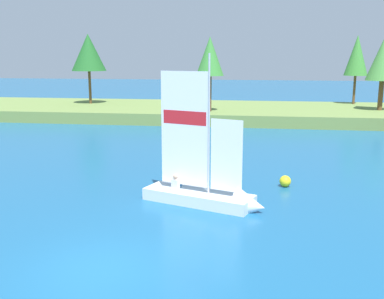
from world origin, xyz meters
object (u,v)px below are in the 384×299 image
shoreline_tree_left (88,53)px  shoreline_tree_midleft (210,57)px  shoreline_tree_centre (357,56)px  shoreline_tree_midright (384,59)px  channel_buoy (285,181)px  sailboat (214,194)px

shoreline_tree_left → shoreline_tree_midleft: bearing=-20.8°
shoreline_tree_centre → shoreline_tree_left: bearing=-172.8°
shoreline_tree_centre → shoreline_tree_midright: (1.24, -5.13, -0.27)m
shoreline_tree_centre → channel_buoy: size_ratio=13.26×
shoreline_tree_midleft → shoreline_tree_centre: bearing=30.9°
shoreline_tree_left → sailboat: shoreline_tree_left is taller
shoreline_tree_midleft → shoreline_tree_centre: 15.76m
shoreline_tree_midright → sailboat: (-12.14, -25.19, -4.97)m
shoreline_tree_midleft → shoreline_tree_centre: size_ratio=0.94×
sailboat → shoreline_tree_midright: bearing=84.1°
shoreline_tree_left → shoreline_tree_centre: shoreline_tree_left is taller
shoreline_tree_left → sailboat: size_ratio=1.11×
shoreline_tree_midright → shoreline_tree_midleft: bearing=-168.7°
shoreline_tree_left → shoreline_tree_centre: 26.29m
shoreline_tree_left → shoreline_tree_centre: size_ratio=1.02×
shoreline_tree_centre → sailboat: 32.64m
shoreline_tree_left → sailboat: (15.18, -27.01, -5.53)m
shoreline_tree_left → channel_buoy: (18.03, -23.96, -5.75)m
shoreline_tree_midleft → channel_buoy: size_ratio=12.51×
shoreline_tree_left → sailboat: 31.48m
shoreline_tree_centre → channel_buoy: 28.95m
shoreline_tree_left → shoreline_tree_centre: bearing=7.2°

